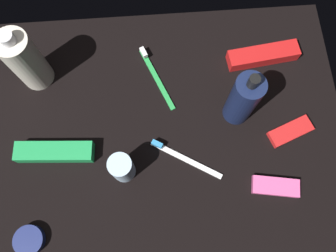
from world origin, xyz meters
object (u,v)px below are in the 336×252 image
at_px(snack_bar_pink, 276,186).
at_px(cream_tin_left, 29,240).
at_px(deodorant_stick, 122,168).
at_px(toothpaste_box_red, 263,55).
at_px(lotion_bottle, 243,100).
at_px(toothpaste_box_green, 55,152).
at_px(snack_bar_red, 290,131).
at_px(toothbrush_green, 155,75).
at_px(bodywash_bottle, 25,60).
at_px(toothbrush_white, 182,157).

relative_size(snack_bar_pink, cream_tin_left, 1.62).
xyz_separation_m(deodorant_stick, toothpaste_box_red, (0.36, 0.26, -0.03)).
distance_m(lotion_bottle, snack_bar_pink, 0.21).
xyz_separation_m(deodorant_stick, toothpaste_box_green, (-0.16, 0.05, -0.03)).
height_order(deodorant_stick, snack_bar_pink, deodorant_stick).
height_order(lotion_bottle, snack_bar_red, lotion_bottle).
relative_size(lotion_bottle, toothbrush_green, 1.13).
bearing_deg(cream_tin_left, snack_bar_red, 18.36).
xyz_separation_m(toothpaste_box_red, snack_bar_pink, (-0.02, -0.32, -0.01)).
height_order(toothpaste_box_red, toothpaste_box_green, same).
height_order(bodywash_bottle, cream_tin_left, bodywash_bottle).
bearing_deg(lotion_bottle, snack_bar_pink, -70.56).
xyz_separation_m(toothbrush_green, toothpaste_box_red, (0.27, 0.03, 0.01)).
bearing_deg(snack_bar_pink, lotion_bottle, 119.24).
height_order(bodywash_bottle, snack_bar_red, bodywash_bottle).
relative_size(toothbrush_white, toothpaste_box_red, 0.91).
distance_m(bodywash_bottle, snack_bar_red, 0.63).
height_order(snack_bar_pink, cream_tin_left, cream_tin_left).
bearing_deg(lotion_bottle, snack_bar_red, -26.04).
xyz_separation_m(deodorant_stick, toothbrush_white, (0.13, 0.02, -0.04)).
bearing_deg(deodorant_stick, toothpaste_box_red, 36.38).
distance_m(toothpaste_box_green, cream_tin_left, 0.20).
bearing_deg(toothpaste_box_green, bodywash_bottle, 107.43).
bearing_deg(lotion_bottle, toothpaste_box_green, -170.64).
distance_m(toothbrush_white, toothpaste_box_green, 0.29).
height_order(lotion_bottle, toothpaste_box_red, lotion_bottle).
relative_size(toothpaste_box_red, toothpaste_box_green, 1.00).
xyz_separation_m(lotion_bottle, snack_bar_pink, (0.06, -0.18, -0.08)).
height_order(lotion_bottle, toothbrush_white, lotion_bottle).
xyz_separation_m(deodorant_stick, toothbrush_green, (0.08, 0.23, -0.04)).
height_order(bodywash_bottle, toothpaste_box_green, bodywash_bottle).
xyz_separation_m(bodywash_bottle, deodorant_stick, (0.20, -0.25, -0.04)).
distance_m(deodorant_stick, toothpaste_box_red, 0.44).
relative_size(deodorant_stick, toothbrush_white, 0.56).
bearing_deg(bodywash_bottle, toothpaste_box_red, 1.02).
height_order(deodorant_stick, cream_tin_left, deodorant_stick).
bearing_deg(toothbrush_green, lotion_bottle, -30.42).
distance_m(bodywash_bottle, toothbrush_green, 0.30).
bearing_deg(cream_tin_left, toothpaste_box_green, 74.69).
distance_m(deodorant_stick, cream_tin_left, 0.25).
bearing_deg(toothbrush_green, snack_bar_pink, -49.31).
bearing_deg(snack_bar_pink, bodywash_bottle, 159.77).
distance_m(toothbrush_white, toothbrush_green, 0.22).
xyz_separation_m(deodorant_stick, cream_tin_left, (-0.21, -0.14, -0.04)).
bearing_deg(toothpaste_box_red, deodorant_stick, -150.45).
height_order(toothbrush_green, snack_bar_pink, toothbrush_green).
bearing_deg(toothpaste_box_green, toothbrush_white, -2.16).
xyz_separation_m(toothpaste_box_green, cream_tin_left, (-0.05, -0.19, -0.01)).
distance_m(lotion_bottle, toothpaste_box_red, 0.18).
height_order(toothpaste_box_red, snack_bar_pink, toothpaste_box_red).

